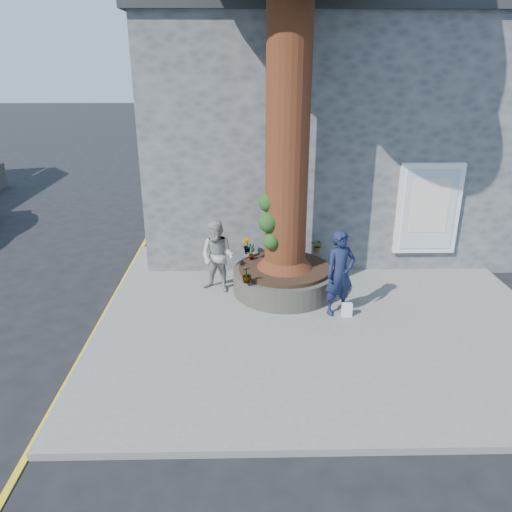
{
  "coord_description": "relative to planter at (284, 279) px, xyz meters",
  "views": [
    {
      "loc": [
        -0.06,
        -8.27,
        4.98
      ],
      "look_at": [
        0.14,
        1.29,
        1.25
      ],
      "focal_mm": 35.0,
      "sensor_mm": 36.0,
      "label": 1
    }
  ],
  "objects": [
    {
      "name": "ground",
      "position": [
        -0.8,
        -2.0,
        -0.41
      ],
      "size": [
        120.0,
        120.0,
        0.0
      ],
      "primitive_type": "plane",
      "color": "black",
      "rests_on": "ground"
    },
    {
      "name": "man",
      "position": [
        1.03,
        -1.09,
        0.6
      ],
      "size": [
        0.76,
        0.63,
        1.78
      ],
      "primitive_type": "imported",
      "rotation": [
        0.0,
        0.0,
        0.37
      ],
      "color": "#141B39",
      "rests_on": "pavement"
    },
    {
      "name": "planter",
      "position": [
        0.0,
        0.0,
        0.0
      ],
      "size": [
        2.3,
        2.3,
        0.6
      ],
      "color": "black",
      "rests_on": "pavement"
    },
    {
      "name": "stone_shop",
      "position": [
        1.7,
        5.2,
        2.75
      ],
      "size": [
        10.3,
        8.3,
        6.3
      ],
      "color": "#4B4E50",
      "rests_on": "ground"
    },
    {
      "name": "plant_a",
      "position": [
        -0.74,
        0.42,
        0.51
      ],
      "size": [
        0.25,
        0.26,
        0.4
      ],
      "primitive_type": "imported",
      "rotation": [
        0.0,
        0.0,
        0.89
      ],
      "color": "gray",
      "rests_on": "planter"
    },
    {
      "name": "plant_d",
      "position": [
        0.85,
        0.85,
        0.48
      ],
      "size": [
        0.41,
        0.41,
        0.34
      ],
      "primitive_type": "imported",
      "rotation": [
        0.0,
        0.0,
        5.59
      ],
      "color": "gray",
      "rests_on": "planter"
    },
    {
      "name": "pavement",
      "position": [
        0.7,
        -1.0,
        -0.35
      ],
      "size": [
        9.0,
        8.0,
        0.12
      ],
      "primitive_type": "cube",
      "color": "slate",
      "rests_on": "ground"
    },
    {
      "name": "woman",
      "position": [
        -1.5,
        0.07,
        0.53
      ],
      "size": [
        0.98,
        0.89,
        1.64
      ],
      "primitive_type": "imported",
      "rotation": [
        0.0,
        0.0,
        -0.41
      ],
      "color": "#9F9E98",
      "rests_on": "pavement"
    },
    {
      "name": "shopping_bag",
      "position": [
        1.19,
        -1.23,
        -0.15
      ],
      "size": [
        0.21,
        0.14,
        0.28
      ],
      "primitive_type": "cube",
      "rotation": [
        0.0,
        0.0,
        0.08
      ],
      "color": "white",
      "rests_on": "pavement"
    },
    {
      "name": "plant_c",
      "position": [
        -0.85,
        -0.85,
        0.48
      ],
      "size": [
        0.25,
        0.25,
        0.35
      ],
      "primitive_type": "imported",
      "rotation": [
        0.0,
        0.0,
        3.5
      ],
      "color": "gray",
      "rests_on": "planter"
    },
    {
      "name": "yellow_line",
      "position": [
        -3.85,
        -1.0,
        -0.41
      ],
      "size": [
        0.1,
        30.0,
        0.01
      ],
      "primitive_type": "cube",
      "color": "yellow",
      "rests_on": "ground"
    },
    {
      "name": "plant_b",
      "position": [
        -0.85,
        0.85,
        0.5
      ],
      "size": [
        0.29,
        0.29,
        0.39
      ],
      "primitive_type": "imported",
      "rotation": [
        0.0,
        0.0,
        2.48
      ],
      "color": "gray",
      "rests_on": "planter"
    }
  ]
}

